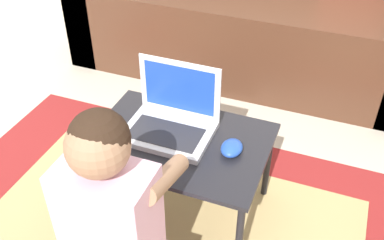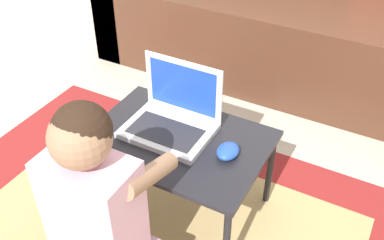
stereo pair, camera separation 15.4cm
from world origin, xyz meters
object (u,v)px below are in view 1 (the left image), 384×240
laptop_desk (179,148)px  couch (251,10)px  computer_mouse (232,148)px  person_seated (113,231)px  laptop (171,121)px

laptop_desk → couch: bearing=93.8°
computer_mouse → person_seated: person_seated is taller
computer_mouse → person_seated: (-0.22, -0.41, -0.05)m
laptop → laptop_desk: bearing=-41.7°
laptop → person_seated: size_ratio=0.41×
computer_mouse → person_seated: bearing=-118.6°
couch → laptop: size_ratio=6.14×
couch → computer_mouse: 1.32m
laptop → computer_mouse: laptop is taller
laptop_desk → computer_mouse: (0.19, 0.00, 0.05)m
couch → laptop: couch is taller
person_seated → computer_mouse: bearing=61.4°
laptop_desk → person_seated: bearing=-94.9°
computer_mouse → laptop: bearing=171.2°
laptop_desk → person_seated: 0.41m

